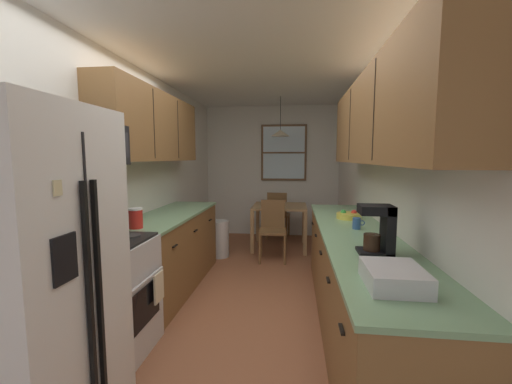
{
  "coord_description": "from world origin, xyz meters",
  "views": [
    {
      "loc": [
        0.45,
        -2.67,
        1.55
      ],
      "look_at": [
        -0.05,
        1.39,
        1.1
      ],
      "focal_mm": 22.22,
      "sensor_mm": 36.0,
      "label": 1
    }
  ],
  "objects_px": {
    "stove_range": "(106,297)",
    "dining_table": "(280,212)",
    "coffee_maker": "(380,229)",
    "table_serving_bowl": "(274,204)",
    "mug_by_coffeemaker": "(357,223)",
    "dish_rack": "(394,277)",
    "microwave_over_range": "(84,144)",
    "dining_chair_near": "(273,227)",
    "dining_chair_far": "(278,213)",
    "trash_bin": "(220,239)",
    "fruit_bowl": "(349,215)",
    "refrigerator": "(28,279)",
    "storage_canister": "(136,218)"
  },
  "relations": [
    {
      "from": "stove_range",
      "to": "dining_table",
      "type": "relative_size",
      "value": 1.22
    },
    {
      "from": "coffee_maker",
      "to": "table_serving_bowl",
      "type": "xyz_separation_m",
      "value": [
        -0.92,
        3.14,
        -0.3
      ]
    },
    {
      "from": "mug_by_coffeemaker",
      "to": "dish_rack",
      "type": "xyz_separation_m",
      "value": [
        -0.07,
        -1.31,
        -0.0
      ]
    },
    {
      "from": "microwave_over_range",
      "to": "dining_chair_near",
      "type": "distance_m",
      "value": 3.03
    },
    {
      "from": "dining_chair_far",
      "to": "trash_bin",
      "type": "distance_m",
      "value": 1.49
    },
    {
      "from": "mug_by_coffeemaker",
      "to": "fruit_bowl",
      "type": "relative_size",
      "value": 0.43
    },
    {
      "from": "dining_table",
      "to": "dining_chair_near",
      "type": "bearing_deg",
      "value": -97.14
    },
    {
      "from": "microwave_over_range",
      "to": "dining_chair_near",
      "type": "xyz_separation_m",
      "value": [
        1.24,
        2.52,
        -1.15
      ]
    },
    {
      "from": "refrigerator",
      "to": "dining_table",
      "type": "relative_size",
      "value": 2.02
    },
    {
      "from": "fruit_bowl",
      "to": "table_serving_bowl",
      "type": "height_order",
      "value": "fruit_bowl"
    },
    {
      "from": "dining_chair_near",
      "to": "trash_bin",
      "type": "bearing_deg",
      "value": 178.42
    },
    {
      "from": "stove_range",
      "to": "trash_bin",
      "type": "xyz_separation_m",
      "value": [
        0.29,
        2.54,
        -0.19
      ]
    },
    {
      "from": "stove_range",
      "to": "dining_table",
      "type": "distance_m",
      "value": 3.36
    },
    {
      "from": "coffee_maker",
      "to": "mug_by_coffeemaker",
      "type": "relative_size",
      "value": 3.02
    },
    {
      "from": "dining_chair_near",
      "to": "storage_canister",
      "type": "bearing_deg",
      "value": -119.4
    },
    {
      "from": "refrigerator",
      "to": "dining_chair_far",
      "type": "relative_size",
      "value": 2.02
    },
    {
      "from": "dining_table",
      "to": "coffee_maker",
      "type": "xyz_separation_m",
      "value": [
        0.82,
        -3.16,
        0.45
      ]
    },
    {
      "from": "dining_table",
      "to": "dish_rack",
      "type": "distance_m",
      "value": 3.81
    },
    {
      "from": "mug_by_coffeemaker",
      "to": "dish_rack",
      "type": "bearing_deg",
      "value": -92.92
    },
    {
      "from": "refrigerator",
      "to": "stove_range",
      "type": "distance_m",
      "value": 0.87
    },
    {
      "from": "fruit_bowl",
      "to": "mug_by_coffeemaker",
      "type": "bearing_deg",
      "value": -91.29
    },
    {
      "from": "mug_by_coffeemaker",
      "to": "trash_bin",
      "type": "bearing_deg",
      "value": 133.45
    },
    {
      "from": "trash_bin",
      "to": "dining_chair_near",
      "type": "bearing_deg",
      "value": -1.58
    },
    {
      "from": "mug_by_coffeemaker",
      "to": "storage_canister",
      "type": "bearing_deg",
      "value": -174.0
    },
    {
      "from": "stove_range",
      "to": "dining_chair_near",
      "type": "height_order",
      "value": "stove_range"
    },
    {
      "from": "microwave_over_range",
      "to": "dining_table",
      "type": "xyz_separation_m",
      "value": [
        1.31,
        3.13,
        -1.03
      ]
    },
    {
      "from": "refrigerator",
      "to": "dining_chair_near",
      "type": "relative_size",
      "value": 2.02
    },
    {
      "from": "dining_chair_near",
      "to": "table_serving_bowl",
      "type": "xyz_separation_m",
      "value": [
        -0.02,
        0.59,
        0.27
      ]
    },
    {
      "from": "storage_canister",
      "to": "table_serving_bowl",
      "type": "distance_m",
      "value": 2.83
    },
    {
      "from": "refrigerator",
      "to": "dining_table",
      "type": "distance_m",
      "value": 4.06
    },
    {
      "from": "microwave_over_range",
      "to": "storage_canister",
      "type": "xyz_separation_m",
      "value": [
        0.11,
        0.51,
        -0.65
      ]
    },
    {
      "from": "trash_bin",
      "to": "table_serving_bowl",
      "type": "bearing_deg",
      "value": 35.31
    },
    {
      "from": "dining_chair_near",
      "to": "stove_range",
      "type": "bearing_deg",
      "value": -114.05
    },
    {
      "from": "refrigerator",
      "to": "dining_table",
      "type": "bearing_deg",
      "value": 73.48
    },
    {
      "from": "microwave_over_range",
      "to": "table_serving_bowl",
      "type": "distance_m",
      "value": 3.45
    },
    {
      "from": "mug_by_coffeemaker",
      "to": "dish_rack",
      "type": "relative_size",
      "value": 0.32
    },
    {
      "from": "dining_table",
      "to": "storage_canister",
      "type": "xyz_separation_m",
      "value": [
        -1.21,
        -2.62,
        0.37
      ]
    },
    {
      "from": "microwave_over_range",
      "to": "storage_canister",
      "type": "relative_size",
      "value": 3.4
    },
    {
      "from": "trash_bin",
      "to": "table_serving_bowl",
      "type": "height_order",
      "value": "table_serving_bowl"
    },
    {
      "from": "dining_chair_near",
      "to": "mug_by_coffeemaker",
      "type": "xyz_separation_m",
      "value": [
        0.89,
        -1.79,
        0.45
      ]
    },
    {
      "from": "dining_chair_far",
      "to": "trash_bin",
      "type": "height_order",
      "value": "dining_chair_far"
    },
    {
      "from": "dining_chair_near",
      "to": "dish_rack",
      "type": "bearing_deg",
      "value": -75.16
    },
    {
      "from": "microwave_over_range",
      "to": "coffee_maker",
      "type": "xyz_separation_m",
      "value": [
        2.13,
        -0.03,
        -0.57
      ]
    },
    {
      "from": "microwave_over_range",
      "to": "dining_chair_near",
      "type": "height_order",
      "value": "microwave_over_range"
    },
    {
      "from": "refrigerator",
      "to": "dining_chair_near",
      "type": "height_order",
      "value": "refrigerator"
    },
    {
      "from": "refrigerator",
      "to": "microwave_over_range",
      "type": "bearing_deg",
      "value": 102.36
    },
    {
      "from": "dining_chair_near",
      "to": "mug_by_coffeemaker",
      "type": "distance_m",
      "value": 2.05
    },
    {
      "from": "microwave_over_range",
      "to": "mug_by_coffeemaker",
      "type": "height_order",
      "value": "microwave_over_range"
    },
    {
      "from": "coffee_maker",
      "to": "mug_by_coffeemaker",
      "type": "bearing_deg",
      "value": 90.4
    },
    {
      "from": "refrigerator",
      "to": "microwave_over_range",
      "type": "relative_size",
      "value": 2.87
    }
  ]
}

